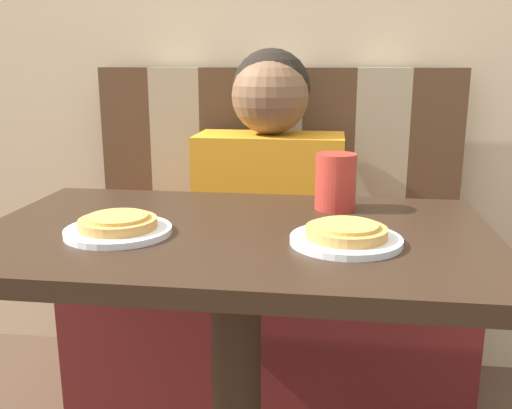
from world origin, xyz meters
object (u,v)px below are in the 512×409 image
object	(u,v)px
pizza_left	(118,222)
drinking_cup	(336,182)
plate_left	(118,231)
pizza_right	(346,231)
person	(270,161)
plate_right	(346,240)

from	to	relation	value
pizza_left	drinking_cup	world-z (taller)	drinking_cup
plate_left	pizza_right	size ratio (longest dim) A/B	1.37
person	plate_right	distance (m)	0.69
person	drinking_cup	xyz separation A→B (m)	(0.19, -0.42, 0.03)
pizza_left	drinking_cup	size ratio (longest dim) A/B	1.19
pizza_right	drinking_cup	world-z (taller)	drinking_cup
person	plate_left	xyz separation A→B (m)	(-0.21, -0.66, -0.02)
plate_right	pizza_right	xyz separation A→B (m)	(-0.00, 0.00, 0.02)
drinking_cup	person	bearing A→B (deg)	114.13
plate_right	pizza_right	distance (m)	0.02
pizza_left	pizza_right	bearing A→B (deg)	0.00
person	pizza_left	size ratio (longest dim) A/B	4.46
plate_left	person	bearing A→B (deg)	72.55
plate_left	pizza_left	size ratio (longest dim) A/B	1.37
person	pizza_right	xyz separation A→B (m)	(0.21, -0.66, -0.01)
person	plate_right	bearing A→B (deg)	-72.55
person	pizza_left	xyz separation A→B (m)	(-0.21, -0.66, -0.01)
plate_right	pizza_left	size ratio (longest dim) A/B	1.37
plate_left	pizza_left	bearing A→B (deg)	0.00
person	plate_left	world-z (taller)	person
drinking_cup	pizza_right	bearing A→B (deg)	-85.32
plate_left	pizza_left	distance (m)	0.02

